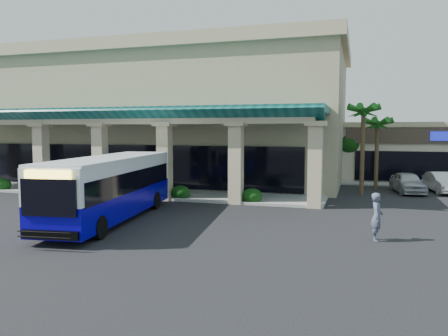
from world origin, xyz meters
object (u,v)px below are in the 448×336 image
(pedestrian, at_px, (377,217))
(car_silver, at_px, (408,182))
(car_white, at_px, (442,183))
(transit_bus, at_px, (111,189))

(pedestrian, bearing_deg, car_silver, -6.75)
(pedestrian, bearing_deg, car_white, -14.44)
(transit_bus, bearing_deg, car_silver, 36.70)
(transit_bus, bearing_deg, car_white, 34.11)
(transit_bus, height_order, pedestrian, transit_bus)
(pedestrian, xyz_separation_m, car_white, (4.80, 15.06, -0.24))
(pedestrian, relative_size, car_silver, 0.45)
(transit_bus, xyz_separation_m, car_silver, (14.43, 13.84, -0.79))
(transit_bus, distance_m, car_silver, 20.01)
(pedestrian, bearing_deg, transit_bus, 91.28)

